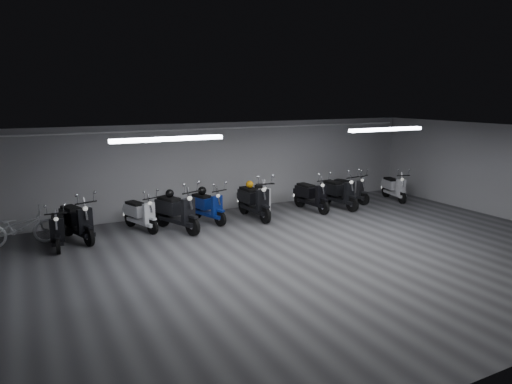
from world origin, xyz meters
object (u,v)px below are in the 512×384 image
scooter_8 (339,188)px  helmet_0 (202,191)px  scooter_1 (77,215)px  scooter_5 (254,195)px  helmet_1 (250,184)px  scooter_2 (140,209)px  bicycle (19,223)px  scooter_3 (176,205)px  scooter_7 (312,190)px  scooter_6 (262,194)px  helmet_2 (170,193)px  scooter_4 (207,201)px  scooter_0 (57,223)px  scooter_10 (395,183)px  scooter_9 (350,185)px

scooter_8 → helmet_0: (-4.51, 0.57, 0.22)m
scooter_1 → scooter_5: 4.97m
scooter_8 → helmet_0: size_ratio=7.45×
scooter_1 → helmet_1: size_ratio=8.00×
scooter_2 → bicycle: 2.96m
scooter_3 → scooter_7: size_ratio=1.09×
scooter_6 → helmet_2: (-2.96, -0.17, 0.33)m
scooter_2 → scooter_4: size_ratio=0.96×
helmet_0 → scooter_4: bearing=-73.0°
scooter_0 → bicycle: scooter_0 is taller
scooter_10 → helmet_1: size_ratio=7.11×
scooter_0 → helmet_1: scooter_0 is taller
scooter_2 → scooter_10: 8.82m
scooter_6 → scooter_8: 2.67m
helmet_2 → scooter_1: bearing=178.5°
scooter_7 → helmet_1: scooter_7 is taller
scooter_3 → scooter_7: scooter_3 is taller
helmet_2 → helmet_1: bearing=4.5°
scooter_0 → scooter_6: bearing=9.8°
scooter_1 → helmet_1: (4.95, 0.14, 0.32)m
scooter_10 → bicycle: bearing=-169.2°
scooter_2 → scooter_7: (5.39, -0.31, 0.06)m
scooter_4 → scooter_9: size_ratio=1.03×
scooter_0 → helmet_1: size_ratio=7.03×
scooter_10 → helmet_2: scooter_10 is taller
helmet_2 → scooter_9: bearing=2.8°
scooter_6 → scooter_7: bearing=11.9°
scooter_3 → bicycle: size_ratio=1.11×
scooter_8 → bicycle: 9.34m
scooter_3 → scooter_8: (5.51, 0.09, -0.04)m
scooter_0 → scooter_8: scooter_8 is taller
scooter_5 → scooter_7: 2.07m
scooter_0 → scooter_1: size_ratio=0.88×
scooter_9 → scooter_10: bearing=-36.4°
scooter_7 → helmet_0: bearing=167.1°
scooter_4 → scooter_7: bearing=-20.9°
scooter_9 → bicycle: (-10.15, 0.01, -0.05)m
scooter_4 → scooter_9: (5.27, 0.13, -0.02)m
scooter_2 → scooter_9: 7.19m
scooter_4 → scooter_7: 3.47m
bicycle → helmet_0: bearing=-89.0°
scooter_0 → scooter_2: bearing=19.2°
helmet_0 → bicycle: bearing=-178.9°
scooter_2 → scooter_7: bearing=-22.8°
scooter_3 → helmet_0: 1.21m
scooter_3 → scooter_10: 7.95m
scooter_5 → helmet_1: (-0.01, 0.27, 0.29)m
scooter_7 → bicycle: 8.35m
scooter_0 → scooter_10: scooter_10 is taller
scooter_5 → helmet_2: bearing=175.7°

